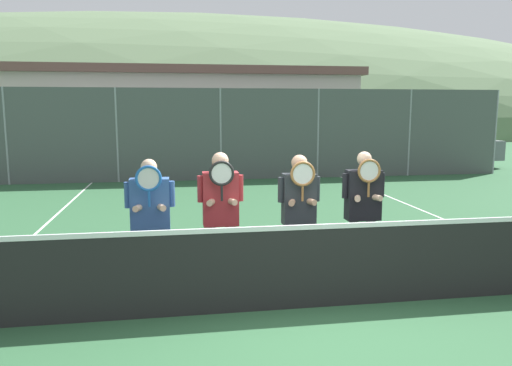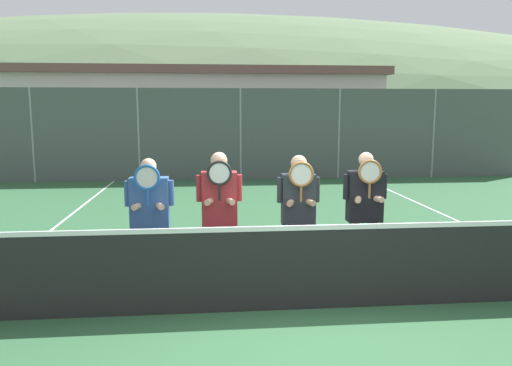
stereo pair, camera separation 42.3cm
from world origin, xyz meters
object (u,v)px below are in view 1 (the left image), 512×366
object	(u,v)px
car_center	(311,145)
car_right_of_center	(438,145)
car_far_left	(33,148)
player_rightmost	(363,206)
player_center_left	(221,210)
car_left_of_center	(176,146)
player_center_right	(299,210)
player_leftmost	(150,215)

from	to	relation	value
car_center	car_right_of_center	distance (m)	5.13
car_far_left	car_center	world-z (taller)	car_far_left
player_rightmost	car_far_left	size ratio (longest dim) A/B	0.39
player_center_left	car_center	world-z (taller)	player_center_left
player_center_left	car_left_of_center	bearing A→B (deg)	92.26
car_far_left	car_left_of_center	distance (m)	5.02
car_center	car_right_of_center	world-z (taller)	car_center
player_center_right	car_far_left	distance (m)	14.11
player_leftmost	car_center	xyz separation A→B (m)	(5.52, 12.52, -0.11)
player_center_left	car_center	bearing A→B (deg)	69.62
car_left_of_center	car_right_of_center	bearing A→B (deg)	-1.58
player_center_right	car_right_of_center	distance (m)	15.08
player_center_left	player_rightmost	bearing A→B (deg)	1.54
player_leftmost	car_right_of_center	bearing A→B (deg)	48.99
car_right_of_center	car_far_left	bearing A→B (deg)	179.08
car_far_left	car_left_of_center	xyz separation A→B (m)	(5.02, 0.04, 0.01)
player_leftmost	player_rightmost	size ratio (longest dim) A/B	0.97
player_leftmost	player_center_right	world-z (taller)	player_center_right
player_center_right	player_rightmost	xyz separation A→B (m)	(0.89, 0.07, 0.01)
player_center_left	car_right_of_center	size ratio (longest dim) A/B	0.38
car_center	car_right_of_center	bearing A→B (deg)	-3.12
player_leftmost	car_left_of_center	xyz separation A→B (m)	(0.37, 12.52, -0.08)
car_left_of_center	car_right_of_center	world-z (taller)	car_left_of_center
player_leftmost	car_center	size ratio (longest dim) A/B	0.36
player_leftmost	car_center	bearing A→B (deg)	66.19
player_leftmost	car_far_left	distance (m)	13.32
player_center_left	player_rightmost	xyz separation A→B (m)	(1.90, 0.05, -0.02)
player_center_right	car_center	xyz separation A→B (m)	(3.65, 12.55, -0.12)
car_center	car_right_of_center	xyz separation A→B (m)	(5.12, -0.28, -0.03)
player_rightmost	car_left_of_center	bearing A→B (deg)	100.86
player_rightmost	car_far_left	bearing A→B (deg)	120.78
player_rightmost	car_center	xyz separation A→B (m)	(2.76, 12.48, -0.13)
player_leftmost	car_center	world-z (taller)	car_center
car_left_of_center	car_center	xyz separation A→B (m)	(5.15, -0.00, -0.03)
car_far_left	car_right_of_center	size ratio (longest dim) A/B	0.98
car_right_of_center	player_center_right	bearing A→B (deg)	-125.55
player_center_left	car_right_of_center	distance (m)	15.67
car_far_left	player_center_left	bearing A→B (deg)	-66.19
player_center_left	player_center_right	size ratio (longest dim) A/B	1.03
player_rightmost	car_right_of_center	xyz separation A→B (m)	(7.87, 12.20, -0.16)
player_center_right	car_far_left	xyz separation A→B (m)	(-6.52, 12.51, -0.10)
player_rightmost	car_far_left	xyz separation A→B (m)	(-7.41, 12.44, -0.11)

